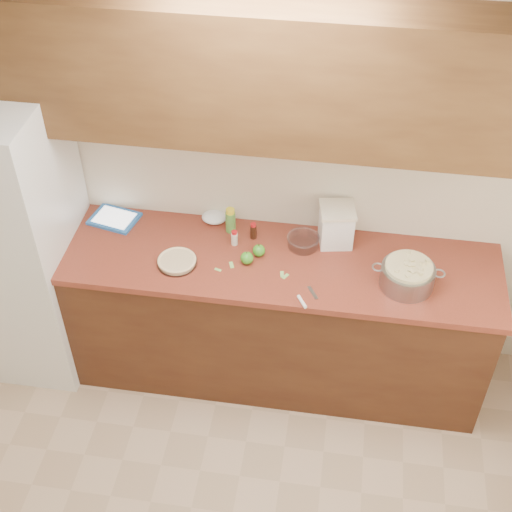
# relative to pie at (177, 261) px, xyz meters

# --- Properties ---
(room_shell) EXTENTS (3.60, 3.60, 3.60)m
(room_shell) POSITION_rel_pie_xyz_m (0.45, -1.36, 0.36)
(room_shell) COLOR tan
(room_shell) RESTS_ON ground
(counter_run) EXTENTS (2.64, 0.68, 0.92)m
(counter_run) POSITION_rel_pie_xyz_m (0.45, 0.11, -0.48)
(counter_run) COLOR #472613
(counter_run) RESTS_ON ground
(upper_cabinets) EXTENTS (2.60, 0.34, 0.70)m
(upper_cabinets) POSITION_rel_pie_xyz_m (0.45, 0.27, 1.01)
(upper_cabinets) COLOR brown
(upper_cabinets) RESTS_ON room_shell
(fridge) EXTENTS (0.70, 0.70, 1.80)m
(fridge) POSITION_rel_pie_xyz_m (-0.99, 0.08, -0.04)
(fridge) COLOR silver
(fridge) RESTS_ON ground
(pie) EXTENTS (0.22, 0.22, 0.04)m
(pie) POSITION_rel_pie_xyz_m (0.00, 0.00, 0.00)
(pie) COLOR silver
(pie) RESTS_ON counter_run
(colander) EXTENTS (0.38, 0.28, 0.14)m
(colander) POSITION_rel_pie_xyz_m (1.24, 0.02, 0.05)
(colander) COLOR gray
(colander) RESTS_ON counter_run
(flour_canister) EXTENTS (0.22, 0.22, 0.24)m
(flour_canister) POSITION_rel_pie_xyz_m (0.84, 0.32, 0.10)
(flour_canister) COLOR white
(flour_canister) RESTS_ON counter_run
(tablet) EXTENTS (0.30, 0.26, 0.02)m
(tablet) POSITION_rel_pie_xyz_m (-0.45, 0.32, -0.01)
(tablet) COLOR #2564B4
(tablet) RESTS_ON counter_run
(paring_knife) EXTENTS (0.11, 0.17, 0.02)m
(paring_knife) POSITION_rel_pie_xyz_m (0.71, -0.18, -0.01)
(paring_knife) COLOR gray
(paring_knife) RESTS_ON counter_run
(lemon_bottle) EXTENTS (0.06, 0.06, 0.16)m
(lemon_bottle) POSITION_rel_pie_xyz_m (0.24, 0.32, 0.06)
(lemon_bottle) COLOR #4C8C38
(lemon_bottle) RESTS_ON counter_run
(cinnamon_shaker) EXTENTS (0.04, 0.04, 0.09)m
(cinnamon_shaker) POSITION_rel_pie_xyz_m (0.28, 0.21, 0.03)
(cinnamon_shaker) COLOR beige
(cinnamon_shaker) RESTS_ON counter_run
(vanilla_bottle) EXTENTS (0.04, 0.04, 0.10)m
(vanilla_bottle) POSITION_rel_pie_xyz_m (0.38, 0.28, 0.03)
(vanilla_bottle) COLOR black
(vanilla_bottle) RESTS_ON counter_run
(mixing_bowl) EXTENTS (0.18, 0.18, 0.07)m
(mixing_bowl) POSITION_rel_pie_xyz_m (0.67, 0.25, 0.02)
(mixing_bowl) COLOR silver
(mixing_bowl) RESTS_ON counter_run
(paper_towel) EXTENTS (0.16, 0.14, 0.06)m
(paper_towel) POSITION_rel_pie_xyz_m (0.13, 0.39, 0.01)
(paper_towel) COLOR white
(paper_towel) RESTS_ON counter_run
(apple_left) EXTENTS (0.07, 0.07, 0.08)m
(apple_left) POSITION_rel_pie_xyz_m (0.38, 0.07, 0.02)
(apple_left) COLOR #3C9221
(apple_left) RESTS_ON counter_run
(apple_center) EXTENTS (0.07, 0.07, 0.08)m
(apple_center) POSITION_rel_pie_xyz_m (0.43, 0.14, 0.02)
(apple_center) COLOR #3C9221
(apple_center) RESTS_ON counter_run
(peel_a) EXTENTS (0.04, 0.03, 0.00)m
(peel_a) POSITION_rel_pie_xyz_m (0.23, -0.01, -0.02)
(peel_a) COLOR #8EC861
(peel_a) RESTS_ON counter_run
(peel_b) EXTENTS (0.04, 0.05, 0.00)m
(peel_b) POSITION_rel_pie_xyz_m (0.30, 0.03, -0.02)
(peel_b) COLOR #8EC861
(peel_b) RESTS_ON counter_run
(peel_c) EXTENTS (0.03, 0.05, 0.00)m
(peel_c) POSITION_rel_pie_xyz_m (0.58, 0.00, -0.02)
(peel_c) COLOR #8EC861
(peel_c) RESTS_ON counter_run
(peel_d) EXTENTS (0.04, 0.05, 0.00)m
(peel_d) POSITION_rel_pie_xyz_m (0.60, -0.01, -0.02)
(peel_d) COLOR #8EC861
(peel_d) RESTS_ON counter_run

